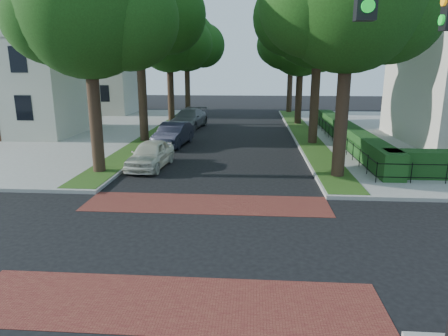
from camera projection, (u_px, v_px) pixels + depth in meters
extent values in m
plane|color=black|center=(194.00, 240.00, 11.64)|extent=(120.00, 120.00, 0.00)
cube|color=maroon|center=(206.00, 204.00, 14.73)|extent=(9.00, 2.20, 0.01)
cube|color=maroon|center=(172.00, 303.00, 8.55)|extent=(9.00, 2.20, 0.01)
cube|color=#2A4D16|center=(303.00, 132.00, 29.68)|extent=(1.60, 29.80, 0.02)
cube|color=#2A4D16|center=(160.00, 131.00, 30.44)|extent=(1.60, 29.80, 0.02)
cylinder|color=black|center=(343.00, 93.00, 17.07)|extent=(0.56, 0.56, 7.35)
sphere|color=#18380F|center=(390.00, 7.00, 16.38)|extent=(4.65, 4.65, 4.65)
sphere|color=#18380F|center=(312.00, 3.00, 16.10)|extent=(4.34, 4.34, 4.34)
cylinder|color=black|center=(316.00, 82.00, 24.76)|extent=(0.56, 0.56, 7.70)
sphere|color=#18380F|center=(319.00, 12.00, 23.75)|extent=(6.60, 6.60, 6.60)
sphere|color=#18380F|center=(349.00, 19.00, 24.01)|extent=(4.95, 4.95, 4.95)
sphere|color=#18380F|center=(292.00, 17.00, 23.75)|extent=(4.62, 4.62, 4.62)
sphere|color=#18380F|center=(317.00, 7.00, 25.22)|extent=(4.29, 4.29, 4.29)
cylinder|color=black|center=(299.00, 84.00, 33.59)|extent=(0.56, 0.56, 6.65)
sphere|color=#18380F|center=(301.00, 40.00, 32.72)|extent=(5.80, 5.80, 5.80)
sphere|color=#18380F|center=(320.00, 46.00, 32.99)|extent=(4.35, 4.35, 4.35)
sphere|color=#18380F|center=(284.00, 44.00, 32.70)|extent=(4.06, 4.06, 4.06)
sphere|color=#18380F|center=(301.00, 35.00, 33.99)|extent=(3.77, 3.77, 3.77)
cylinder|color=black|center=(290.00, 79.00, 42.24)|extent=(0.56, 0.56, 7.00)
sphere|color=#18380F|center=(292.00, 42.00, 41.32)|extent=(6.00, 6.00, 6.00)
sphere|color=#18380F|center=(307.00, 46.00, 41.60)|extent=(4.50, 4.50, 4.50)
sphere|color=#18380F|center=(277.00, 45.00, 41.31)|extent=(4.20, 4.20, 4.20)
sphere|color=#18380F|center=(291.00, 38.00, 42.64)|extent=(3.90, 3.90, 3.90)
cylinder|color=black|center=(94.00, 96.00, 17.89)|extent=(0.56, 0.56, 7.00)
sphere|color=#18380F|center=(87.00, 8.00, 16.98)|extent=(6.00, 6.00, 6.00)
sphere|color=#18380F|center=(127.00, 18.00, 17.25)|extent=(4.50, 4.50, 4.50)
sphere|color=#18380F|center=(51.00, 15.00, 16.96)|extent=(4.20, 4.20, 4.20)
sphere|color=#18380F|center=(101.00, 1.00, 18.30)|extent=(3.90, 3.90, 3.90)
cylinder|color=black|center=(142.00, 79.00, 25.49)|extent=(0.56, 0.56, 8.05)
sphere|color=#18380F|center=(138.00, 7.00, 24.44)|extent=(6.40, 6.40, 6.40)
sphere|color=#18380F|center=(168.00, 15.00, 24.70)|extent=(4.80, 4.80, 4.80)
sphere|color=#18380F|center=(112.00, 13.00, 24.43)|extent=(4.48, 4.48, 4.48)
sphere|color=#18380F|center=(146.00, 3.00, 25.86)|extent=(4.16, 4.16, 4.16)
cylinder|color=black|center=(170.00, 82.00, 34.34)|extent=(0.56, 0.56, 6.86)
sphere|color=#18380F|center=(169.00, 38.00, 33.44)|extent=(5.60, 5.60, 5.60)
sphere|color=#18380F|center=(188.00, 43.00, 33.72)|extent=(4.20, 4.20, 4.20)
sphere|color=#18380F|center=(152.00, 42.00, 33.42)|extent=(3.92, 3.92, 3.92)
sphere|color=#18380F|center=(173.00, 33.00, 34.66)|extent=(3.64, 3.64, 3.64)
cylinder|color=black|center=(187.00, 78.00, 43.00)|extent=(0.56, 0.56, 7.14)
sphere|color=#18380F|center=(186.00, 41.00, 42.07)|extent=(6.20, 6.20, 6.20)
sphere|color=#18380F|center=(203.00, 45.00, 42.33)|extent=(4.65, 4.65, 4.65)
sphere|color=#18380F|center=(172.00, 44.00, 42.06)|extent=(4.34, 4.34, 4.34)
sphere|color=#18380F|center=(190.00, 37.00, 43.43)|extent=(4.03, 4.03, 4.03)
cube|color=#153E16|center=(348.00, 134.00, 25.41)|extent=(1.00, 18.00, 1.20)
cube|color=beige|center=(20.00, 88.00, 29.29)|extent=(9.00, 8.00, 6.50)
cube|color=maroon|center=(35.00, 11.00, 26.30)|extent=(0.80, 0.80, 3.64)
cube|color=silver|center=(94.00, 81.00, 42.82)|extent=(9.00, 8.00, 6.50)
cube|color=maroon|center=(110.00, 30.00, 39.83)|extent=(0.80, 0.80, 3.64)
cylinder|color=#0CB226|center=(368.00, 6.00, 5.43)|extent=(0.18, 0.05, 0.18)
cylinder|color=orange|center=(444.00, 1.00, 6.99)|extent=(0.05, 0.18, 0.18)
cylinder|color=#0CB226|center=(442.00, 20.00, 7.07)|extent=(0.05, 0.18, 0.18)
imported|color=silver|center=(151.00, 154.00, 19.84)|extent=(1.91, 4.11, 1.36)
imported|color=black|center=(173.00, 134.00, 25.39)|extent=(2.04, 4.60, 1.47)
imported|color=slate|center=(189.00, 119.00, 32.67)|extent=(2.88, 5.55, 1.54)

